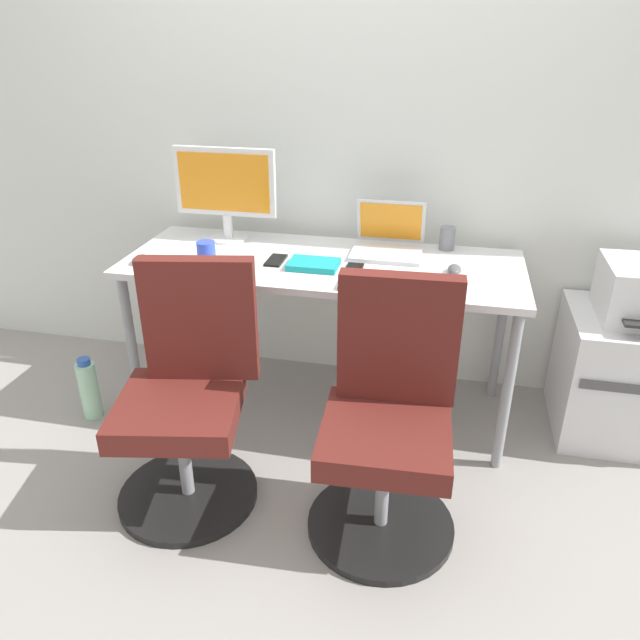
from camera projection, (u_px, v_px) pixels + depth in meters
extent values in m
plane|color=gray|center=(322.00, 405.00, 2.97)|extent=(5.28, 5.28, 0.00)
cube|color=silver|center=(342.00, 118.00, 2.76)|extent=(4.40, 0.04, 2.60)
cube|color=silver|center=(322.00, 264.00, 2.65)|extent=(1.73, 0.66, 0.03)
cylinder|color=gray|center=(133.00, 351.00, 2.72)|extent=(0.04, 0.04, 0.72)
cylinder|color=gray|center=(507.00, 393.00, 2.41)|extent=(0.04, 0.04, 0.72)
cylinder|color=gray|center=(184.00, 300.00, 3.22)|extent=(0.04, 0.04, 0.72)
cylinder|color=gray|center=(500.00, 330.00, 2.90)|extent=(0.04, 0.04, 0.72)
cylinder|color=black|center=(189.00, 494.00, 2.39)|extent=(0.54, 0.54, 0.03)
cylinder|color=gray|center=(184.00, 456.00, 2.31)|extent=(0.05, 0.05, 0.34)
cube|color=#591E19|center=(178.00, 410.00, 2.21)|extent=(0.52, 0.52, 0.09)
cube|color=#591E19|center=(200.00, 319.00, 2.24)|extent=(0.43, 0.15, 0.48)
cylinder|color=black|center=(380.00, 524.00, 2.24)|extent=(0.54, 0.54, 0.03)
cylinder|color=gray|center=(383.00, 486.00, 2.16)|extent=(0.05, 0.05, 0.34)
cube|color=#591E19|center=(385.00, 437.00, 2.07)|extent=(0.46, 0.46, 0.09)
cube|color=#591E19|center=(398.00, 339.00, 2.10)|extent=(0.42, 0.09, 0.48)
cube|color=silver|center=(628.00, 375.00, 2.68)|extent=(0.58, 0.52, 0.57)
cylinder|color=#A5D8B2|center=(89.00, 390.00, 2.84)|extent=(0.09, 0.09, 0.28)
cylinder|color=#2D59B2|center=(84.00, 362.00, 2.77)|extent=(0.06, 0.06, 0.03)
cylinder|color=silver|center=(229.00, 238.00, 2.90)|extent=(0.18, 0.18, 0.01)
cylinder|color=silver|center=(228.00, 226.00, 2.87)|extent=(0.04, 0.04, 0.11)
cube|color=silver|center=(225.00, 182.00, 2.78)|extent=(0.48, 0.03, 0.31)
cube|color=orange|center=(224.00, 183.00, 2.77)|extent=(0.43, 0.00, 0.26)
cube|color=silver|center=(386.00, 254.00, 2.69)|extent=(0.31, 0.22, 0.02)
cube|color=silver|center=(391.00, 221.00, 2.76)|extent=(0.31, 0.06, 0.21)
cube|color=orange|center=(391.00, 221.00, 2.75)|extent=(0.28, 0.05, 0.17)
cube|color=#B7B7B7|center=(183.00, 270.00, 2.52)|extent=(0.34, 0.12, 0.02)
cube|color=#515156|center=(383.00, 286.00, 2.36)|extent=(0.34, 0.12, 0.02)
ellipsoid|color=#515156|center=(455.00, 269.00, 2.51)|extent=(0.06, 0.10, 0.03)
ellipsoid|color=#2D2D2D|center=(140.00, 259.00, 2.61)|extent=(0.06, 0.10, 0.03)
cylinder|color=blue|center=(206.00, 252.00, 2.61)|extent=(0.08, 0.08, 0.09)
cylinder|color=slate|center=(447.00, 238.00, 2.75)|extent=(0.07, 0.07, 0.10)
cube|color=black|center=(276.00, 260.00, 2.63)|extent=(0.07, 0.14, 0.01)
cube|color=black|center=(354.00, 270.00, 2.53)|extent=(0.07, 0.14, 0.01)
cube|color=teal|center=(314.00, 264.00, 2.56)|extent=(0.21, 0.15, 0.03)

